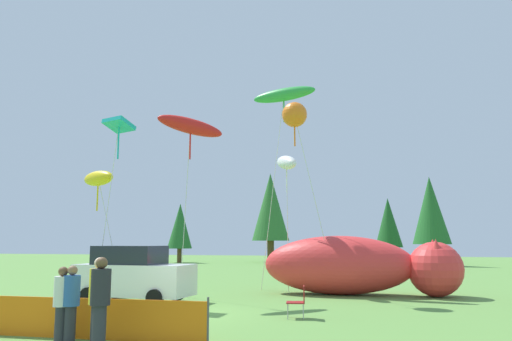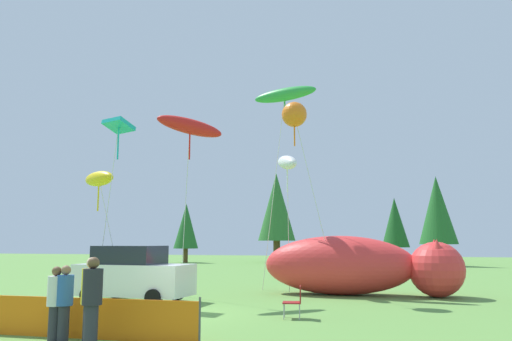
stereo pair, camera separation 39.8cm
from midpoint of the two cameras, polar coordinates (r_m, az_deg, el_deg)
name	(u,v)px [view 2 (the right image)]	position (r m, az deg, el deg)	size (l,w,h in m)	color
ground_plane	(170,314)	(15.92, -9.10, -15.90)	(120.00, 120.00, 0.00)	#609342
parked_car	(133,274)	(19.18, -13.27, -11.47)	(4.28, 2.17, 2.02)	white
folding_chair	(295,299)	(14.86, 5.32, -14.47)	(0.59, 0.59, 0.91)	maroon
inflatable_cat	(357,268)	(21.33, 12.06, -10.80)	(8.03, 2.41, 2.41)	red
safety_fence	(45,317)	(13.00, -22.17, -15.20)	(7.70, 0.16, 1.00)	orange
spectator_in_red_shirt	(91,298)	(11.37, -17.39, -13.69)	(0.40, 0.40, 1.86)	#2D2D38
spectator_in_blue_shirt	(55,301)	(12.16, -21.08, -13.70)	(0.36, 0.36, 1.64)	#2D2D38
spectator_in_white_shirt	(92,298)	(11.15, -17.22, -13.79)	(0.41, 0.41, 1.87)	#2D2D38
spectator_in_grey_shirt	(64,300)	(12.06, -20.14, -13.73)	(0.36, 0.36, 1.66)	#2D2D38
kite_orange_flower	(294,115)	(20.35, 4.97, 6.35)	(1.95, 2.31, 7.78)	silver
kite_green_fish	(285,95)	(23.41, 3.79, 8.60)	(3.13, 1.22, 9.32)	silver
kite_yellow_hero	(99,179)	(20.96, -16.98, -0.94)	(2.59, 1.72, 5.05)	silver
kite_teal_diamond	(118,128)	(19.52, -14.88, 4.67)	(1.50, 1.07, 6.75)	silver
kite_white_ghost	(287,163)	(21.86, 4.10, 0.88)	(1.52, 2.05, 6.15)	silver
kite_red_lizard	(190,127)	(19.55, -6.98, 4.97)	(2.45, 2.56, 7.18)	silver
horizon_tree_east	(186,226)	(52.20, -7.77, -6.33)	(2.52, 2.52, 6.02)	brown
horizon_tree_west	(277,207)	(52.84, 2.58, -4.20)	(3.91, 3.91, 9.34)	brown
horizon_tree_mid	(437,210)	(47.83, 20.22, -4.29)	(3.36, 3.36, 8.02)	brown
horizon_tree_northeast	(395,223)	(52.71, 15.81, -5.76)	(2.75, 2.75, 6.55)	brown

